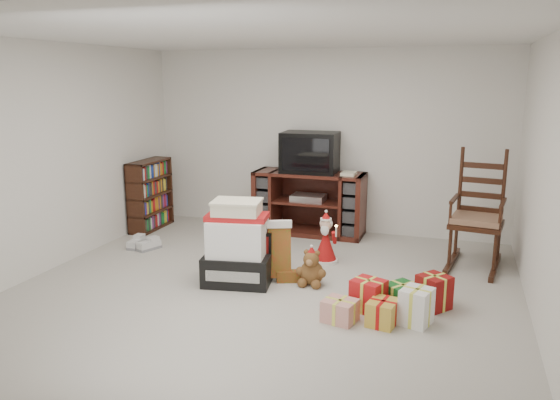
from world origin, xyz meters
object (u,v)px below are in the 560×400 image
Objects in this scene: mrs_claus_figurine at (258,245)px; sneaker_pair at (143,244)px; gift_cluster at (391,302)px; rocking_chair at (476,225)px; crt_television at (310,152)px; tv_stand at (309,203)px; bookshelf at (150,196)px; santa_figurine at (326,243)px; red_suitcase at (253,254)px; teddy_bear at (312,270)px; gift_pile at (238,248)px.

mrs_claus_figurine is 1.64m from sneaker_pair.
gift_cluster is (3.23, -1.02, 0.08)m from sneaker_pair.
rocking_chair is 1.83× the size of crt_television.
rocking_chair is at bearing 19.44° from mrs_claus_figurine.
tv_stand is at bearing 121.18° from gift_cluster.
bookshelf is 4.36m from rocking_chair.
bookshelf is (-2.20, -0.47, 0.04)m from tv_stand.
gift_cluster is at bearing -53.55° from santa_figurine.
red_suitcase is 1.00× the size of santa_figurine.
mrs_claus_figurine is (-0.07, 0.36, -0.02)m from red_suitcase.
sneaker_pair is at bearing 162.43° from gift_cluster.
crt_television is at bearing 76.44° from tv_stand.
tv_stand is 2.25m from bookshelf.
mrs_claus_figurine is 1.83m from gift_cluster.
crt_television is at bearing 121.11° from gift_cluster.
teddy_bear is (0.65, 0.00, -0.10)m from red_suitcase.
teddy_bear reaches higher than sneaker_pair.
sneaker_pair is at bearing -143.31° from tv_stand.
mrs_claus_figurine is (-0.69, -0.38, 0.02)m from santa_figurine.
rocking_chair reaches higher than teddy_bear.
santa_figurine is 0.56× the size of gift_cluster.
bookshelf is 2.55× the size of sneaker_pair.
gift_pile is at bearing 168.97° from gift_cluster.
crt_television is at bearing 12.10° from bookshelf.
teddy_bear is (-1.61, -1.18, -0.31)m from rocking_chair.
gift_pile is at bearing -97.96° from crt_television.
santa_figurine reaches higher than gift_cluster.
bookshelf is at bearing 135.66° from red_suitcase.
rocking_chair is at bearing 20.45° from gift_pile.
teddy_bear is at bearing -87.41° from santa_figurine.
mrs_claus_figurine is 0.60× the size of gift_cluster.
bookshelf is 2.55m from gift_pile.
crt_television is (0.00, 0.00, 0.70)m from tv_stand.
gift_cluster is at bearing -27.51° from bookshelf.
crt_television is at bearing 114.41° from santa_figurine.
tv_stand is 2.28m from sneaker_pair.
teddy_bear is at bearing -73.51° from tv_stand.
rocking_chair reaches higher than bookshelf.
teddy_bear is at bearing 4.65° from gift_pile.
gift_pile is (-2.36, -1.37, -0.09)m from rocking_chair.
santa_figurine is (2.71, -0.65, -0.24)m from bookshelf.
rocking_chair is 3.74× the size of teddy_bear.
teddy_bear is 0.57× the size of mrs_claus_figurine.
gift_pile reaches higher than mrs_claus_figurine.
bookshelf is 3.09m from teddy_bear.
tv_stand is 2.25m from rocking_chair.
mrs_claus_figurine is at bearing -99.17° from crt_television.
rocking_chair reaches higher than red_suitcase.
tv_stand is at bearing 106.37° from teddy_bear.
bookshelf is 2.80m from santa_figurine.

